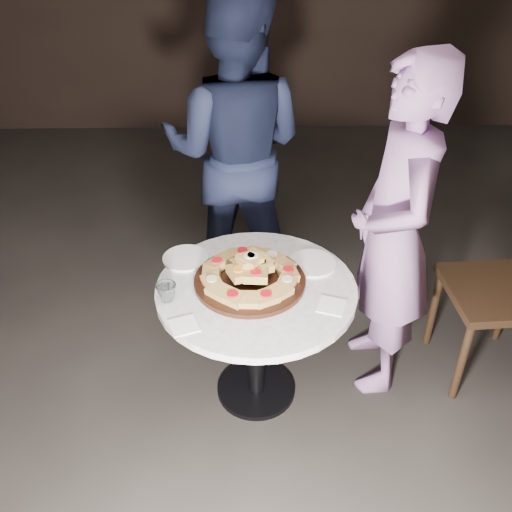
# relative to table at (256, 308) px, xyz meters

# --- Properties ---
(floor) EXTENTS (7.00, 7.00, 0.00)m
(floor) POSITION_rel_table_xyz_m (-0.07, 0.05, -0.55)
(floor) COLOR black
(floor) RESTS_ON ground
(table) EXTENTS (0.93, 0.93, 0.68)m
(table) POSITION_rel_table_xyz_m (0.00, 0.00, 0.00)
(table) COLOR black
(table) RESTS_ON ground
(serving_board) EXTENTS (0.60, 0.60, 0.02)m
(serving_board) POSITION_rel_table_xyz_m (-0.03, 0.03, 0.14)
(serving_board) COLOR black
(serving_board) RESTS_ON table
(focaccia_pile) EXTENTS (0.45, 0.45, 0.12)m
(focaccia_pile) POSITION_rel_table_xyz_m (-0.03, 0.03, 0.18)
(focaccia_pile) COLOR #A87F41
(focaccia_pile) RESTS_ON serving_board
(plate_left) EXTENTS (0.24, 0.24, 0.01)m
(plate_left) POSITION_rel_table_xyz_m (-0.33, 0.22, 0.13)
(plate_left) COLOR white
(plate_left) RESTS_ON table
(plate_right) EXTENTS (0.28, 0.28, 0.01)m
(plate_right) POSITION_rel_table_xyz_m (0.27, 0.16, 0.13)
(plate_right) COLOR white
(plate_right) RESTS_ON table
(water_glass) EXTENTS (0.09, 0.09, 0.08)m
(water_glass) POSITION_rel_table_xyz_m (-0.39, -0.09, 0.17)
(water_glass) COLOR silver
(water_glass) RESTS_ON table
(napkin_near) EXTENTS (0.14, 0.14, 0.01)m
(napkin_near) POSITION_rel_table_xyz_m (-0.30, -0.26, 0.13)
(napkin_near) COLOR white
(napkin_near) RESTS_ON table
(napkin_far) EXTENTS (0.14, 0.14, 0.01)m
(napkin_far) POSITION_rel_table_xyz_m (0.32, -0.15, 0.13)
(napkin_far) COLOR white
(napkin_far) RESTS_ON table
(chair_far) EXTENTS (0.46, 0.48, 0.89)m
(chair_far) POSITION_rel_table_xyz_m (-0.09, 1.48, -0.04)
(chair_far) COLOR black
(chair_far) RESTS_ON ground
(diner_navy) EXTENTS (0.98, 0.83, 1.78)m
(diner_navy) POSITION_rel_table_xyz_m (-0.10, 0.98, 0.34)
(diner_navy) COLOR #141931
(diner_navy) RESTS_ON ground
(diner_teal) EXTENTS (0.42, 0.62, 1.68)m
(diner_teal) POSITION_rel_table_xyz_m (0.63, 0.15, 0.29)
(diner_teal) COLOR slate
(diner_teal) RESTS_ON ground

